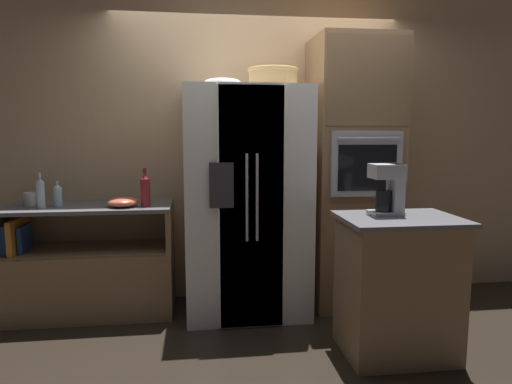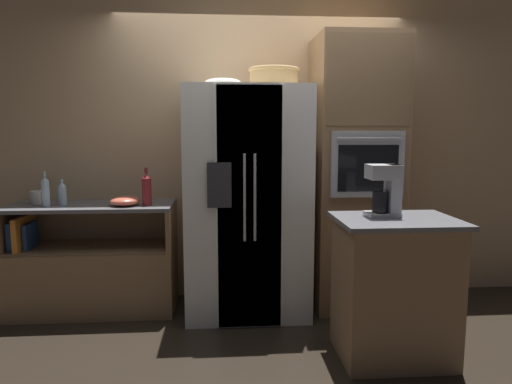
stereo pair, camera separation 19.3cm
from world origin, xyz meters
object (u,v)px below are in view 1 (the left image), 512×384
bottle_short (145,190)px  mixing_bowl (123,202)px  wicker_basket (273,77)px  wall_oven (352,174)px  refrigerator (246,202)px  coffee_maker (389,187)px  bottle_tall (58,195)px  mug (30,199)px  bottle_wide (40,193)px  fruit_bowl (223,82)px

bottle_short → mixing_bowl: bottle_short is taller
wicker_basket → wall_oven: bearing=4.1°
refrigerator → wall_oven: (0.92, 0.07, 0.22)m
bottle_short → coffee_maker: size_ratio=0.90×
bottle_short → coffee_maker: 1.87m
wicker_basket → coffee_maker: wicker_basket is taller
bottle_tall → mug: size_ratio=1.64×
bottle_wide → mixing_bowl: size_ratio=1.15×
bottle_short → mixing_bowl: 0.20m
mixing_bowl → refrigerator: bearing=-0.5°
coffee_maker → bottle_wide: bearing=161.7°
bottle_wide → mixing_bowl: (0.63, -0.02, -0.08)m
bottle_tall → mug: bearing=163.7°
wall_oven → fruit_bowl: 1.34m
wall_oven → refrigerator: bearing=-175.7°
bottle_tall → coffee_maker: (2.38, -0.89, 0.13)m
coffee_maker → mixing_bowl: bearing=156.7°
refrigerator → fruit_bowl: (-0.19, -0.05, 0.96)m
wall_oven → coffee_maker: bearing=-92.9°
wicker_basket → bottle_tall: (-1.73, 0.07, -0.93)m
wall_oven → bottle_tall: bearing=179.5°
fruit_bowl → bottle_tall: bearing=173.8°
wicker_basket → mixing_bowl: bearing=-179.5°
refrigerator → bottle_wide: refrigerator is taller
bottle_tall → bottle_wide: size_ratio=0.74×
refrigerator → wicker_basket: 1.03m
wicker_basket → coffee_maker: bearing=-51.1°
mixing_bowl → bottle_wide: bearing=178.4°
refrigerator → wicker_basket: (0.22, 0.02, 1.01)m
fruit_bowl → wicker_basket: bearing=9.8°
fruit_bowl → mixing_bowl: fruit_bowl is taller
wall_oven → mixing_bowl: (-1.91, -0.06, -0.20)m
fruit_bowl → bottle_tall: 1.59m
refrigerator → fruit_bowl: fruit_bowl is taller
coffee_maker → bottle_tall: bearing=159.6°
refrigerator → wicker_basket: size_ratio=4.52×
mixing_bowl → bottle_short: bearing=-0.9°
refrigerator → mixing_bowl: (-0.99, 0.01, 0.02)m
wicker_basket → bottle_wide: bearing=179.8°
mug → bottle_tall: bearing=-16.3°
bottle_tall → mug: bottle_tall is taller
bottle_tall → wall_oven: bearing=-0.5°
refrigerator → coffee_maker: (0.88, -0.80, 0.21)m
fruit_bowl → bottle_wide: size_ratio=1.00×
refrigerator → coffee_maker: size_ratio=5.42×
wicker_basket → bottle_wide: (-1.84, 0.01, -0.91)m
bottle_tall → mixing_bowl: bottle_tall is taller
fruit_bowl → bottle_wide: 1.67m
refrigerator → bottle_short: refrigerator is taller
bottle_short → bottle_wide: 0.80m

